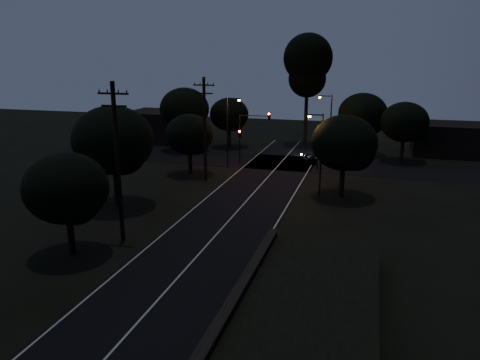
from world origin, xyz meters
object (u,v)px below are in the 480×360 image
Objects in this scene: utility_pole_mid at (118,161)px; signal_left at (240,140)px; streetlight_c at (319,149)px; tall_pine at (308,65)px; signal_mast at (254,128)px; utility_pole_far at (205,128)px; streetlight_a at (229,127)px; car at (309,157)px; streetlight_b at (329,124)px; signal_right at (318,144)px.

utility_pole_mid is 2.68× the size of signal_left.
streetlight_c is (10.43, -9.99, 1.51)m from signal_left.
signal_left is (-5.60, -15.01, -8.38)m from tall_pine.
utility_pole_far is at bearing -111.11° from signal_mast.
utility_pole_far is 1.40× the size of streetlight_c.
signal_left is at bearing -110.46° from tall_pine.
streetlight_c is at bearing -35.69° from streetlight_a.
tall_pine is at bearing -99.80° from car.
signal_left is 1.16× the size of car.
signal_mast is 1.77× the size of car.
tall_pine is 26.37m from streetlight_c.
streetlight_a reaches higher than signal_mast.
streetlight_b is at bearing 92.14° from streetlight_c.
signal_right is at bearing 93.43° from car.
signal_right is 10.18m from streetlight_c.
streetlight_b is at bearing 68.70° from utility_pole_mid.
streetlight_c is at bearing -79.07° from tall_pine.
signal_mast is at bearing 131.19° from streetlight_c.
streetlight_c is (8.74, -9.99, 0.01)m from signal_mast.
car is (-2.11, -0.83, -4.03)m from streetlight_b.
streetlight_a reaches higher than signal_right.
utility_pole_mid is 1.76× the size of signal_mast.
tall_pine is 3.79× the size of signal_right.
streetlight_b is (8.22, 4.01, 0.30)m from signal_mast.
signal_right is at bearing 37.00° from utility_pole_far.
tall_pine is at bearing 111.38° from streetlight_b.
streetlight_c reaches higher than signal_left.
utility_pole_far is at bearing 90.00° from utility_pole_mid.
utility_pole_mid is at bearing 51.58° from car.
utility_pole_far is at bearing -133.30° from streetlight_b.
signal_mast is at bearing 0.13° from signal_left.
streetlight_c is (11.83, -2.00, -1.13)m from utility_pole_far.
utility_pole_far is at bearing -96.59° from streetlight_a.
signal_left is 0.51× the size of streetlight_b.
signal_right is at bearing -76.51° from tall_pine.
utility_pole_far is at bearing -106.93° from tall_pine.
car is at bearing -79.47° from tall_pine.
utility_pole_mid reaches higher than signal_mast.
tall_pine reaches higher than utility_pole_far.
streetlight_b is at bearing -68.62° from tall_pine.
utility_pole_mid is at bearing -90.00° from utility_pole_far.
utility_pole_far reaches higher than streetlight_c.
car is (9.20, 28.17, -5.14)m from utility_pole_mid.
streetlight_b is at bearing -178.76° from car.
signal_right reaches higher than car.
signal_right is 0.66× the size of signal_mast.
utility_pole_mid is at bearing -93.21° from signal_left.
tall_pine reaches higher than streetlight_b.
signal_left is at bearing 70.41° from streetlight_a.
utility_pole_far is 12.05m from streetlight_c.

